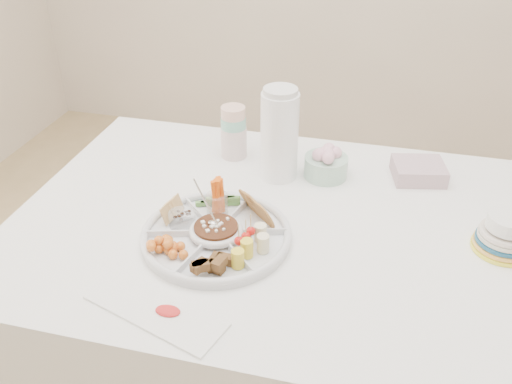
% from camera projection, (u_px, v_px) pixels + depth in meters
% --- Properties ---
extents(dining_table, '(1.52, 1.02, 0.76)m').
position_uv_depth(dining_table, '(288.00, 322.00, 1.67)').
color(dining_table, white).
rests_on(dining_table, floor).
extents(party_tray, '(0.47, 0.47, 0.04)m').
position_uv_depth(party_tray, '(216.00, 233.00, 1.39)').
color(party_tray, silver).
rests_on(party_tray, dining_table).
extents(bean_dip, '(0.14, 0.14, 0.04)m').
position_uv_depth(bean_dip, '(216.00, 231.00, 1.38)').
color(bean_dip, black).
rests_on(bean_dip, party_tray).
extents(tortillas, '(0.12, 0.12, 0.06)m').
position_uv_depth(tortillas, '(259.00, 211.00, 1.43)').
color(tortillas, '#BF6631').
rests_on(tortillas, party_tray).
extents(carrot_cucumber, '(0.14, 0.14, 0.10)m').
position_uv_depth(carrot_cucumber, '(217.00, 192.00, 1.47)').
color(carrot_cucumber, '#FF6212').
rests_on(carrot_cucumber, party_tray).
extents(pita_raisins, '(0.12, 0.12, 0.05)m').
position_uv_depth(pita_raisins, '(174.00, 212.00, 1.43)').
color(pita_raisins, tan).
rests_on(pita_raisins, party_tray).
extents(cherries, '(0.13, 0.13, 0.04)m').
position_uv_depth(cherries, '(169.00, 246.00, 1.32)').
color(cherries, orange).
rests_on(cherries, party_tray).
extents(granola_chunks, '(0.13, 0.13, 0.05)m').
position_uv_depth(granola_chunks, '(214.00, 262.00, 1.27)').
color(granola_chunks, brown).
rests_on(granola_chunks, party_tray).
extents(banana_tomato, '(0.13, 0.13, 0.08)m').
position_uv_depth(banana_tomato, '(261.00, 236.00, 1.32)').
color(banana_tomato, '#FFF89C').
rests_on(banana_tomato, party_tray).
extents(cup_stack, '(0.11, 0.11, 0.23)m').
position_uv_depth(cup_stack, '(233.00, 124.00, 1.72)').
color(cup_stack, silver).
rests_on(cup_stack, dining_table).
extents(thermos, '(0.13, 0.13, 0.29)m').
position_uv_depth(thermos, '(279.00, 133.00, 1.59)').
color(thermos, white).
rests_on(thermos, dining_table).
extents(flower_bowl, '(0.17, 0.17, 0.10)m').
position_uv_depth(flower_bowl, '(326.00, 162.00, 1.64)').
color(flower_bowl, silver).
rests_on(flower_bowl, dining_table).
extents(napkin_stack, '(0.17, 0.16, 0.05)m').
position_uv_depth(napkin_stack, '(418.00, 171.00, 1.65)').
color(napkin_stack, '#BD9CA6').
rests_on(napkin_stack, dining_table).
extents(plate_stack, '(0.16, 0.16, 0.09)m').
position_uv_depth(plate_stack, '(505.00, 234.00, 1.34)').
color(plate_stack, '#F0BB5E').
rests_on(plate_stack, dining_table).
extents(placemat, '(0.35, 0.21, 0.01)m').
position_uv_depth(placemat, '(155.00, 310.00, 1.18)').
color(placemat, white).
rests_on(placemat, dining_table).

